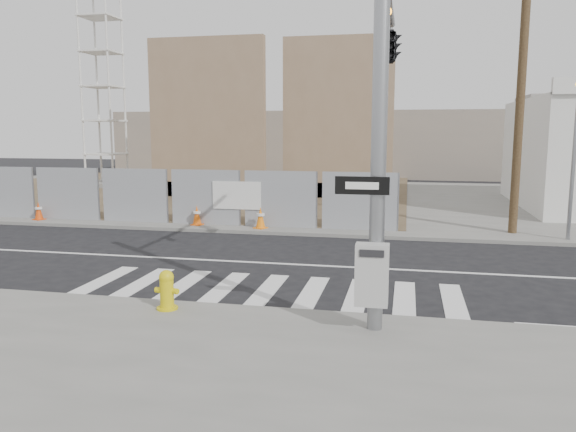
% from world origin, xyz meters
% --- Properties ---
extents(ground, '(100.00, 100.00, 0.00)m').
position_xyz_m(ground, '(0.00, 0.00, 0.00)').
color(ground, black).
rests_on(ground, ground).
extents(sidewalk_far, '(50.00, 20.00, 0.12)m').
position_xyz_m(sidewalk_far, '(0.00, 14.00, 0.06)').
color(sidewalk_far, slate).
rests_on(sidewalk_far, ground).
extents(signal_pole, '(0.96, 5.87, 7.00)m').
position_xyz_m(signal_pole, '(2.49, -2.05, 4.78)').
color(signal_pole, gray).
rests_on(signal_pole, sidewalk_near).
extents(far_signal_pole, '(0.16, 0.20, 5.60)m').
position_xyz_m(far_signal_pole, '(8.00, 4.60, 3.48)').
color(far_signal_pole, gray).
rests_on(far_signal_pole, sidewalk_far).
extents(chain_link_fence, '(24.60, 0.04, 2.00)m').
position_xyz_m(chain_link_fence, '(-10.00, 5.00, 1.12)').
color(chain_link_fence, gray).
rests_on(chain_link_fence, sidewalk_far).
extents(concrete_wall_left, '(6.00, 1.30, 8.00)m').
position_xyz_m(concrete_wall_left, '(-7.00, 13.08, 3.38)').
color(concrete_wall_left, '#7D634B').
rests_on(concrete_wall_left, sidewalk_far).
extents(concrete_wall_right, '(5.50, 1.30, 8.00)m').
position_xyz_m(concrete_wall_right, '(-0.50, 14.08, 3.38)').
color(concrete_wall_right, '#7D634B').
rests_on(concrete_wall_right, sidewalk_far).
extents(crane_tower, '(2.60, 2.60, 18.15)m').
position_xyz_m(crane_tower, '(-15.00, 17.00, 9.02)').
color(crane_tower, slate).
rests_on(crane_tower, sidewalk_far).
extents(utility_pole_right, '(1.60, 0.28, 10.00)m').
position_xyz_m(utility_pole_right, '(6.50, 5.50, 5.20)').
color(utility_pole_right, brown).
rests_on(utility_pole_right, sidewalk_far).
extents(fire_hydrant, '(0.50, 0.50, 0.77)m').
position_xyz_m(fire_hydrant, '(-1.47, -4.55, 0.50)').
color(fire_hydrant, '#D1BD0B').
rests_on(fire_hydrant, sidewalk_near).
extents(traffic_cone_b, '(0.45, 0.45, 0.70)m').
position_xyz_m(traffic_cone_b, '(-10.88, 4.66, 0.46)').
color(traffic_cone_b, '#D7410B').
rests_on(traffic_cone_b, sidewalk_far).
extents(traffic_cone_c, '(0.43, 0.43, 0.72)m').
position_xyz_m(traffic_cone_c, '(-4.46, 4.78, 0.47)').
color(traffic_cone_c, '#EA5B0C').
rests_on(traffic_cone_c, sidewalk_far).
extents(traffic_cone_d, '(0.51, 0.51, 0.76)m').
position_xyz_m(traffic_cone_d, '(-2.02, 4.57, 0.49)').
color(traffic_cone_d, orange).
rests_on(traffic_cone_d, sidewalk_far).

